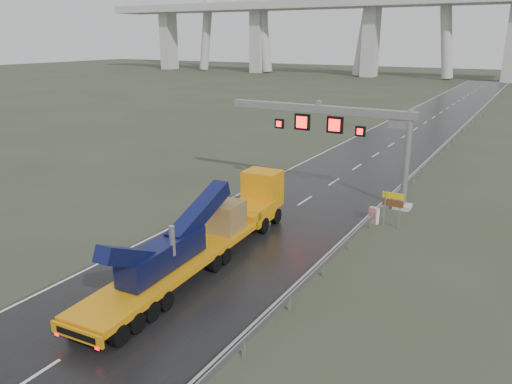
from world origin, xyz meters
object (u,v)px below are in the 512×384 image
Objects in this scene: exit_sign_pair at (393,203)px; sign_gantry at (344,127)px; striped_barrier at (374,215)px; heavy_haul_truck at (214,228)px.

sign_gantry is at bearing 142.88° from exit_sign_pair.
exit_sign_pair is at bearing -39.19° from sign_gantry.
exit_sign_pair is at bearing 12.81° from striped_barrier.
sign_gantry is 14.37m from heavy_haul_truck.
heavy_haul_truck is 11.58m from striped_barrier.
sign_gantry reaches higher than striped_barrier.
sign_gantry is at bearing 75.90° from heavy_haul_truck.
heavy_haul_truck is at bearing -100.58° from sign_gantry.
sign_gantry is 7.67m from exit_sign_pair.
exit_sign_pair reaches higher than striped_barrier.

